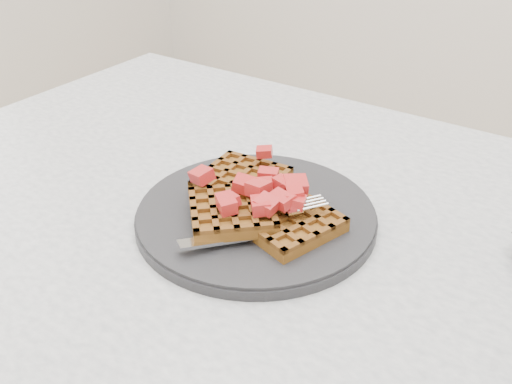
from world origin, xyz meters
TOP-DOWN VIEW (x-y plane):
  - table at (0.00, 0.00)m, footprint 1.20×0.80m
  - plate at (-0.05, -0.00)m, footprint 0.28×0.28m
  - waffles at (-0.05, -0.01)m, footprint 0.21×0.19m
  - strawberry_pile at (-0.05, -0.00)m, footprint 0.15×0.15m
  - fork at (-0.01, -0.04)m, footprint 0.12×0.16m

SIDE VIEW (x-z plane):
  - table at x=0.00m, z-range 0.26..1.01m
  - plate at x=-0.05m, z-range 0.75..0.77m
  - fork at x=-0.01m, z-range 0.77..0.78m
  - waffles at x=-0.05m, z-range 0.76..0.79m
  - strawberry_pile at x=-0.05m, z-range 0.79..0.82m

